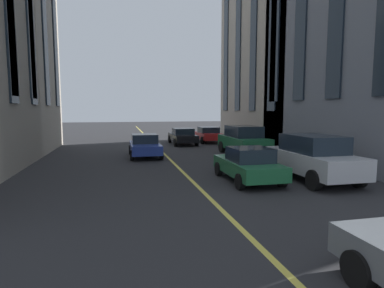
% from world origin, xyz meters
% --- Properties ---
extents(lane_centre_line, '(80.00, 0.16, 0.01)m').
position_xyz_m(lane_centre_line, '(20.00, 0.00, 0.00)').
color(lane_centre_line, '#D8C64C').
rests_on(lane_centre_line, ground_plane).
extents(car_silver_far, '(4.70, 2.14, 1.88)m').
position_xyz_m(car_silver_far, '(14.86, -4.90, 0.97)').
color(car_silver_far, '#B7BABF').
rests_on(car_silver_far, ground_plane).
extents(car_green_oncoming, '(3.90, 1.89, 1.40)m').
position_xyz_m(car_green_oncoming, '(15.25, -2.24, 0.70)').
color(car_green_oncoming, '#1E6038').
rests_on(car_green_oncoming, ground_plane).
extents(car_blue_mid, '(3.90, 1.89, 1.40)m').
position_xyz_m(car_blue_mid, '(23.04, 1.34, 0.70)').
color(car_blue_mid, navy).
rests_on(car_blue_mid, ground_plane).
extents(car_red_parked_a, '(4.40, 1.95, 1.37)m').
position_xyz_m(car_red_parked_a, '(30.80, -4.90, 0.70)').
color(car_red_parked_a, '#B21E1E').
rests_on(car_red_parked_a, ground_plane).
extents(car_black_trailing, '(4.40, 1.95, 1.37)m').
position_xyz_m(car_black_trailing, '(29.43, -2.31, 0.70)').
color(car_black_trailing, black).
rests_on(car_black_trailing, ground_plane).
extents(car_green_near, '(4.70, 2.14, 1.88)m').
position_xyz_m(car_green_near, '(22.40, -4.90, 0.97)').
color(car_green_near, '#1E6038').
rests_on(car_green_near, ground_plane).
extents(building_right_far, '(13.08, 13.55, 20.18)m').
position_xyz_m(building_right_far, '(28.62, -14.21, 10.09)').
color(building_right_far, '#A89E8E').
rests_on(building_right_far, ground_plane).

